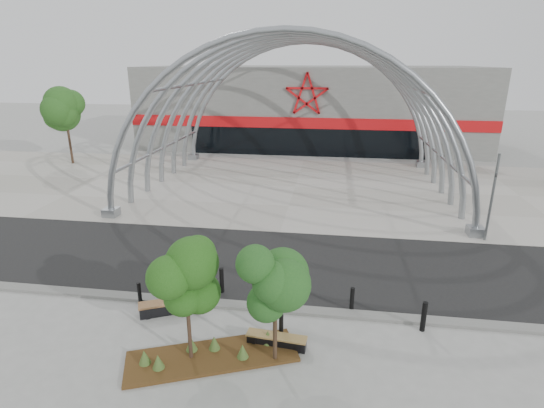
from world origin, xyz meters
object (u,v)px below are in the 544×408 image
object	(u,v)px
street_tree_1	(275,281)
bollard_2	(281,327)
signal_pole	(492,197)
street_tree_0	(186,283)
bench_0	(171,307)
bench_1	(277,341)

from	to	relation	value
street_tree_1	bollard_2	xyz separation A→B (m)	(0.06, 1.05, -2.25)
signal_pole	street_tree_1	xyz separation A→B (m)	(-9.21, -10.43, 0.38)
street_tree_0	bollard_2	world-z (taller)	street_tree_0
signal_pole	street_tree_1	world-z (taller)	signal_pole
street_tree_0	bench_0	distance (m)	3.68
street_tree_0	bollard_2	distance (m)	3.63
street_tree_1	street_tree_0	bearing A→B (deg)	-172.86
signal_pole	bench_0	bearing A→B (deg)	-147.65
signal_pole	bench_1	xyz separation A→B (m)	(-9.25, -9.74, -2.13)
street_tree_1	bollard_2	world-z (taller)	street_tree_1
street_tree_0	bollard_2	bearing A→B (deg)	27.94
bench_1	bollard_2	xyz separation A→B (m)	(0.10, 0.37, 0.26)
signal_pole	bollard_2	bearing A→B (deg)	-134.30
bench_0	bench_1	distance (m)	4.22
street_tree_0	bench_0	bearing A→B (deg)	122.85
street_tree_0	street_tree_1	world-z (taller)	street_tree_1
bench_0	bollard_2	world-z (taller)	bollard_2
street_tree_0	bench_1	size ratio (longest dim) A/B	1.87
bench_0	bollard_2	xyz separation A→B (m)	(4.09, -0.99, 0.22)
signal_pole	street_tree_1	distance (m)	13.91
bollard_2	bench_1	bearing A→B (deg)	-105.25
signal_pole	street_tree_0	bearing A→B (deg)	-137.51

